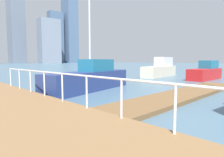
% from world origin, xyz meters
% --- Properties ---
extents(ground_plane, '(300.00, 300.00, 0.00)m').
position_xyz_m(ground_plane, '(0.00, 20.00, 0.00)').
color(ground_plane, slate).
extents(floating_dock, '(13.05, 2.00, 0.18)m').
position_xyz_m(floating_dock, '(3.03, 11.91, 0.09)').
color(floating_dock, brown).
rests_on(floating_dock, ground_plane).
extents(moored_boat_0, '(7.33, 3.21, 8.85)m').
position_xyz_m(moored_boat_0, '(1.00, 17.22, 0.80)').
color(moored_boat_0, navy).
rests_on(moored_boat_0, ground_plane).
extents(moored_boat_1, '(5.47, 1.60, 1.95)m').
position_xyz_m(moored_boat_1, '(13.84, 14.50, 0.75)').
color(moored_boat_1, red).
rests_on(moored_boat_1, ground_plane).
extents(moored_boat_4, '(7.02, 2.52, 2.37)m').
position_xyz_m(moored_boat_4, '(13.85, 19.79, 0.91)').
color(moored_boat_4, beige).
rests_on(moored_boat_4, ground_plane).
extents(skyline_tower_4, '(10.50, 9.14, 75.69)m').
position_xyz_m(skyline_tower_4, '(41.10, 151.98, 37.84)').
color(skyline_tower_4, slate).
rests_on(skyline_tower_4, ground_plane).
extents(skyline_tower_5, '(14.57, 10.76, 30.80)m').
position_xyz_m(skyline_tower_5, '(57.30, 135.73, 15.40)').
color(skyline_tower_5, gray).
rests_on(skyline_tower_5, ground_plane).
extents(skyline_tower_6, '(11.59, 7.46, 40.67)m').
position_xyz_m(skyline_tower_6, '(70.57, 150.82, 20.34)').
color(skyline_tower_6, slate).
rests_on(skyline_tower_6, ground_plane).
extents(skyline_tower_7, '(10.03, 13.32, 67.76)m').
position_xyz_m(skyline_tower_7, '(82.74, 148.88, 33.88)').
color(skyline_tower_7, slate).
rests_on(skyline_tower_7, ground_plane).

